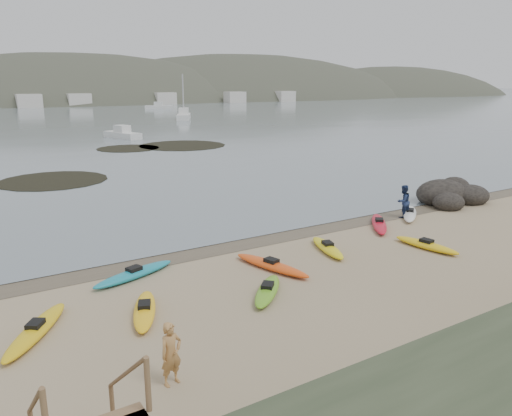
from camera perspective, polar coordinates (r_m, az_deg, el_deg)
ground at (r=24.76m, az=0.00°, el=-3.37°), size 600.00×600.00×0.00m
wet_sand at (r=24.52m, az=0.37°, el=-3.54°), size 60.00×60.00×0.00m
kayaks at (r=21.41m, az=3.72°, el=-5.78°), size 23.48×7.49×0.34m
person_west at (r=13.23m, az=-9.68°, el=-16.11°), size 0.69×0.53×1.69m
person_east at (r=29.36m, az=16.49°, el=0.73°), size 0.95×0.76×1.87m
rock_cluster at (r=34.35m, az=21.34°, el=1.06°), size 5.29×3.89×1.79m
kelp_mats at (r=54.87m, az=-13.02°, el=6.04°), size 26.93×24.38×0.04m
moored_boats at (r=106.02m, az=-25.24°, el=9.15°), size 81.50×76.42×1.40m
far_hills at (r=221.41m, az=-18.55°, el=7.40°), size 550.00×135.00×80.00m
far_town at (r=166.12m, az=-26.22°, el=10.89°), size 199.00×5.00×4.00m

